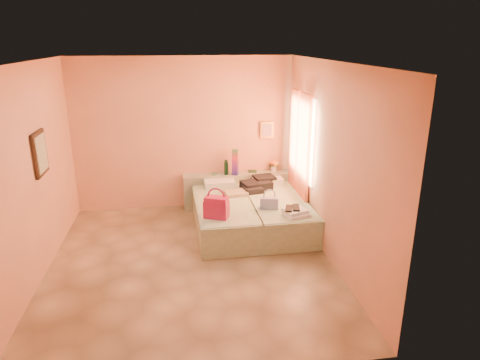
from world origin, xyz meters
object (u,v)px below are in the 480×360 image
(water_bottle, at_px, (226,168))
(towel_stack, at_px, (297,213))
(green_book, at_px, (252,171))
(magenta_handbag, at_px, (216,207))
(headboard_ledge, at_px, (238,190))
(bed_right, at_px, (277,213))
(bed_left, at_px, (224,216))
(blue_handbag, at_px, (269,203))
(flower_vase, at_px, (274,165))

(water_bottle, xyz_separation_m, towel_stack, (0.88, -1.76, -0.23))
(green_book, bearing_deg, magenta_handbag, -107.01)
(headboard_ledge, bearing_deg, bed_right, -63.43)
(water_bottle, bearing_deg, magenta_handbag, -101.67)
(headboard_ledge, relative_size, water_bottle, 7.60)
(headboard_ledge, bearing_deg, magenta_handbag, -108.43)
(bed_left, xyz_separation_m, bed_right, (0.90, 0.02, 0.00))
(headboard_ledge, relative_size, blue_handbag, 7.19)
(green_book, distance_m, flower_vase, 0.43)
(bed_left, distance_m, bed_right, 0.90)
(green_book, xyz_separation_m, towel_stack, (0.37, -1.85, -0.11))
(magenta_handbag, bearing_deg, towel_stack, 17.53)
(towel_stack, bearing_deg, green_book, 101.20)
(flower_vase, bearing_deg, water_bottle, -175.33)
(towel_stack, bearing_deg, headboard_ledge, 110.30)
(blue_handbag, relative_size, towel_stack, 0.81)
(headboard_ledge, relative_size, bed_left, 1.02)
(bed_right, bearing_deg, green_book, 100.34)
(flower_vase, bearing_deg, towel_stack, -91.52)
(bed_left, height_order, flower_vase, flower_vase)
(bed_right, xyz_separation_m, magenta_handbag, (-1.08, -0.63, 0.42))
(bed_left, height_order, magenta_handbag, magenta_handbag)
(towel_stack, bearing_deg, bed_left, 145.00)
(towel_stack, bearing_deg, flower_vase, 88.48)
(bed_right, bearing_deg, headboard_ledge, 115.25)
(bed_right, bearing_deg, blue_handbag, -120.56)
(green_book, bearing_deg, towel_stack, -69.48)
(water_bottle, relative_size, blue_handbag, 0.95)
(bed_left, xyz_separation_m, green_book, (0.67, 1.12, 0.41))
(bed_right, xyz_separation_m, blue_handbag, (-0.22, -0.40, 0.34))
(bed_left, relative_size, green_book, 12.53)
(blue_handbag, bearing_deg, towel_stack, -34.18)
(water_bottle, height_order, blue_handbag, water_bottle)
(water_bottle, bearing_deg, bed_right, -53.86)
(headboard_ledge, distance_m, bed_left, 1.13)
(water_bottle, distance_m, green_book, 0.54)
(headboard_ledge, distance_m, green_book, 0.45)
(green_book, relative_size, flower_vase, 0.63)
(magenta_handbag, bearing_deg, bed_left, 96.22)
(bed_right, relative_size, water_bottle, 7.41)
(headboard_ledge, xyz_separation_m, water_bottle, (-0.22, -0.03, 0.46))
(headboard_ledge, relative_size, towel_stack, 5.86)
(green_book, bearing_deg, bed_left, -111.67)
(bed_left, relative_size, bed_right, 1.00)
(water_bottle, xyz_separation_m, flower_vase, (0.93, 0.08, -0.01))
(green_book, bearing_deg, water_bottle, -161.35)
(headboard_ledge, distance_m, bed_right, 1.18)
(flower_vase, xyz_separation_m, towel_stack, (-0.05, -1.84, -0.23))
(headboard_ledge, relative_size, green_book, 12.85)
(bed_left, xyz_separation_m, blue_handbag, (0.68, -0.38, 0.34))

